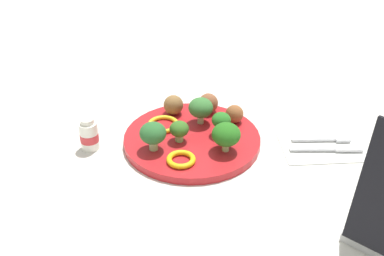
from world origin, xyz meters
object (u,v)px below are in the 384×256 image
Objects in this scene: meatball_back_left at (173,105)px; yogurt_bottle at (89,135)px; pepper_ring_center at (181,159)px; napkin at (323,146)px; pepper_ring_near_rim at (163,124)px; knife at (330,149)px; plate at (192,140)px; broccoli_floret_back_right at (201,108)px; broccoli_floret_far_rim at (179,130)px; meatball_front_right at (234,114)px; broccoli_floret_mid_right at (226,135)px; broccoli_floret_front_right at (221,121)px; fork at (324,139)px; broccoli_floret_near_rim at (153,134)px; meatball_center at (208,103)px.

yogurt_bottle is at bearing -144.14° from meatball_back_left.
pepper_ring_center is 0.33× the size of napkin.
pepper_ring_near_rim is 0.34m from knife.
plate is 0.07m from broccoli_floret_back_right.
meatball_back_left is (-0.02, 0.11, -0.00)m from broccoli_floret_far_rim.
meatball_front_right reaches higher than knife.
broccoli_floret_mid_right reaches higher than meatball_front_right.
meatball_back_left is 0.63× the size of yogurt_bottle.
pepper_ring_near_rim is at bearing 166.98° from broccoli_floret_front_right.
broccoli_floret_far_rim is at bearing -120.56° from broccoli_floret_back_right.
napkin is (0.31, -0.10, -0.04)m from meatball_back_left.
meatball_front_right is (0.11, 0.08, -0.01)m from broccoli_floret_far_rim.
broccoli_floret_far_rim reaches higher than pepper_ring_near_rim.
knife is at bearing -84.96° from fork.
broccoli_floret_back_right is 0.85× the size of yogurt_bottle.
knife is (0.00, -0.04, -0.00)m from fork.
broccoli_floret_far_rim is 0.30m from napkin.
meatball_front_right is 0.15m from pepper_ring_near_rim.
broccoli_floret_front_right is 0.13m from pepper_ring_near_rim.
broccoli_floret_near_rim reaches higher than knife.
broccoli_floret_far_rim is at bearing 2.84° from yogurt_bottle.
broccoli_floret_near_rim is 0.06m from broccoli_floret_far_rim.
broccoli_floret_back_right reaches higher than pepper_ring_center.
pepper_ring_center is at bearing -84.25° from broccoli_floret_far_rim.
plate is 0.27m from napkin.
fork is at bearing 5.60° from broccoli_floret_far_rim.
meatball_back_left reaches higher than knife.
broccoli_floret_mid_right is 0.35× the size of napkin.
meatball_center is 0.07m from meatball_front_right.
broccoli_floret_back_right is 0.05m from meatball_center.
plate is at bearing 7.08° from yogurt_bottle.
broccoli_floret_mid_right reaches higher than broccoli_floret_far_rim.
fork is at bearing 4.56° from yogurt_bottle.
fork is at bearing 2.65° from plate.
pepper_ring_center is at bearing -103.58° from broccoli_floret_back_right.
meatball_center is 0.78× the size of pepper_ring_center.
pepper_ring_center is (0.06, -0.04, -0.03)m from broccoli_floret_near_rim.
broccoli_floret_back_right is 0.08m from broccoli_floret_far_rim.
napkin is (0.29, 0.01, -0.04)m from broccoli_floret_far_rim.
pepper_ring_near_rim reaches higher than plate.
meatball_back_left is at bearing -172.14° from meatball_center.
broccoli_floret_back_right is 1.34× the size of broccoli_floret_far_rim.
meatball_back_left is at bearing 71.01° from pepper_ring_near_rim.
broccoli_floret_front_right reaches higher than pepper_ring_near_rim.
broccoli_floret_mid_right reaches higher than plate.
broccoli_floret_mid_right is 1.37× the size of meatball_back_left.
fork is at bearing -9.12° from broccoli_floret_back_right.
knife is at bearing -1.28° from broccoli_floret_far_rim.
pepper_ring_near_rim is (0.01, 0.09, -0.03)m from broccoli_floret_near_rim.
broccoli_floret_mid_right reaches higher than fork.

